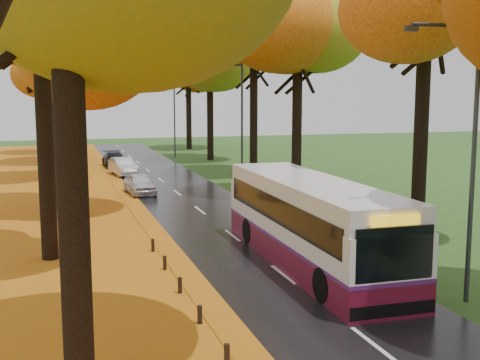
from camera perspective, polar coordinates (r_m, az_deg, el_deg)
name	(u,v)px	position (r m, az deg, el deg)	size (l,w,h in m)	color
road	(196,207)	(32.65, -4.23, -2.60)	(6.50, 90.00, 0.04)	black
centre_line	(196,207)	(32.65, -4.23, -2.56)	(0.12, 90.00, 0.01)	silver
leaf_verge	(19,217)	(31.90, -20.20, -3.35)	(12.00, 90.00, 0.02)	#8F3F0D
leaf_drift	(139,210)	(32.11, -9.54, -2.83)	(0.90, 90.00, 0.01)	orange
trees_left	(49,27)	(33.52, -17.64, 13.67)	(9.20, 74.00, 13.88)	black
trees_right	(307,32)	(36.37, 6.33, 13.76)	(9.30, 74.20, 13.96)	black
streetlamp_near	(467,142)	(18.17, 20.72, 3.38)	(2.45, 0.18, 8.00)	#333538
streetlamp_mid	(238,117)	(37.97, -0.18, 6.04)	(2.45, 0.18, 8.00)	#333538
streetlamp_far	(172,109)	(59.35, -6.48, 6.70)	(2.45, 0.18, 8.00)	#333538
bus	(310,220)	(21.50, 6.66, -3.82)	(2.83, 11.56, 3.03)	#590D22
car_white	(140,184)	(37.31, -9.48, -0.33)	(1.50, 3.73, 1.27)	silver
car_silver	(123,166)	(46.25, -11.00, 1.27)	(1.42, 4.07, 1.34)	#ABACB3
car_dark	(115,159)	(51.86, -11.81, 1.92)	(1.76, 4.33, 1.26)	black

